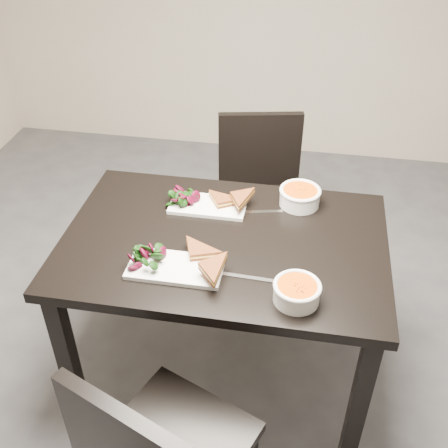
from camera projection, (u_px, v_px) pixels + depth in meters
name	position (u px, v px, depth m)	size (l,w,h in m)	color
table	(224.00, 259.00, 2.06)	(1.20, 0.80, 0.75)	black
chair_far	(260.00, 189.00, 2.76)	(0.49, 0.49, 0.85)	black
plate_near	(176.00, 268.00, 1.86)	(0.33, 0.16, 0.02)	white
sandwich_near	(195.00, 259.00, 1.85)	(0.16, 0.12, 0.05)	brown
salad_near	(147.00, 258.00, 1.86)	(0.10, 0.09, 0.04)	black
soup_bowl_near	(297.00, 291.00, 1.73)	(0.16, 0.16, 0.07)	white
cutlery_near	(248.00, 277.00, 1.83)	(0.18, 0.02, 0.00)	silver
plate_far	(208.00, 206.00, 2.16)	(0.30, 0.15, 0.02)	white
sandwich_far	(223.00, 203.00, 2.12)	(0.15, 0.11, 0.05)	brown
salad_far	(183.00, 197.00, 2.16)	(0.09, 0.09, 0.04)	black
soup_bowl_far	(300.00, 196.00, 2.16)	(0.17, 0.17, 0.07)	white
cutlery_far	(260.00, 212.00, 2.14)	(0.18, 0.02, 0.00)	silver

